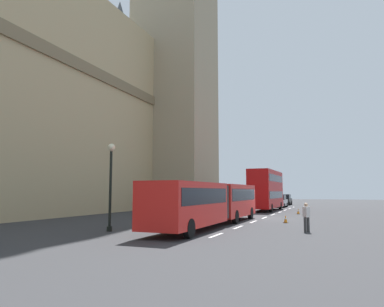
# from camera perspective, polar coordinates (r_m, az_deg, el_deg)

# --- Properties ---
(ground_plane) EXTENTS (160.00, 160.00, 0.00)m
(ground_plane) POSITION_cam_1_polar(r_m,az_deg,el_deg) (32.24, 11.44, -10.24)
(ground_plane) COLOR #333335
(lane_centre_marking) EXTENTS (39.00, 0.16, 0.01)m
(lane_centre_marking) POSITION_cam_1_polar(r_m,az_deg,el_deg) (37.41, 12.99, -9.61)
(lane_centre_marking) COLOR silver
(lane_centre_marking) RESTS_ON ground_plane
(articulated_bus) EXTENTS (16.74, 2.54, 2.90)m
(articulated_bus) POSITION_cam_1_polar(r_m,az_deg,el_deg) (24.89, 3.25, -7.57)
(articulated_bus) COLOR red
(articulated_bus) RESTS_ON ground_plane
(double_decker_bus) EXTENTS (10.93, 2.54, 4.90)m
(double_decker_bus) POSITION_cam_1_polar(r_m,az_deg,el_deg) (44.99, 11.94, -5.57)
(double_decker_bus) COLOR #B20F0F
(double_decker_bus) RESTS_ON ground_plane
(sedan_lead) EXTENTS (4.40, 1.86, 1.85)m
(sedan_lead) POSITION_cam_1_polar(r_m,az_deg,el_deg) (54.58, 14.01, -7.48)
(sedan_lead) COLOR #B7B7BC
(sedan_lead) RESTS_ON ground_plane
(sedan_trailing) EXTENTS (4.40, 1.86, 1.85)m
(sedan_trailing) POSITION_cam_1_polar(r_m,az_deg,el_deg) (63.78, 14.88, -7.24)
(sedan_trailing) COLOR black
(sedan_trailing) RESTS_ON ground_plane
(traffic_cone_west) EXTENTS (0.36, 0.36, 0.58)m
(traffic_cone_west) POSITION_cam_1_polar(r_m,az_deg,el_deg) (27.93, 14.91, -10.22)
(traffic_cone_west) COLOR black
(traffic_cone_west) RESTS_ON ground_plane
(traffic_cone_middle) EXTENTS (0.36, 0.36, 0.58)m
(traffic_cone_middle) POSITION_cam_1_polar(r_m,az_deg,el_deg) (38.96, 16.83, -8.95)
(traffic_cone_middle) COLOR black
(traffic_cone_middle) RESTS_ON ground_plane
(street_lamp) EXTENTS (0.44, 0.44, 5.27)m
(street_lamp) POSITION_cam_1_polar(r_m,az_deg,el_deg) (21.89, -13.04, -4.19)
(street_lamp) COLOR black
(street_lamp) RESTS_ON ground_plane
(pedestrian_near_cones) EXTENTS (0.46, 0.43, 1.69)m
(pedestrian_near_cones) POSITION_cam_1_polar(r_m,az_deg,el_deg) (22.02, 18.03, -9.64)
(pedestrian_near_cones) COLOR #333333
(pedestrian_near_cones) RESTS_ON ground_plane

